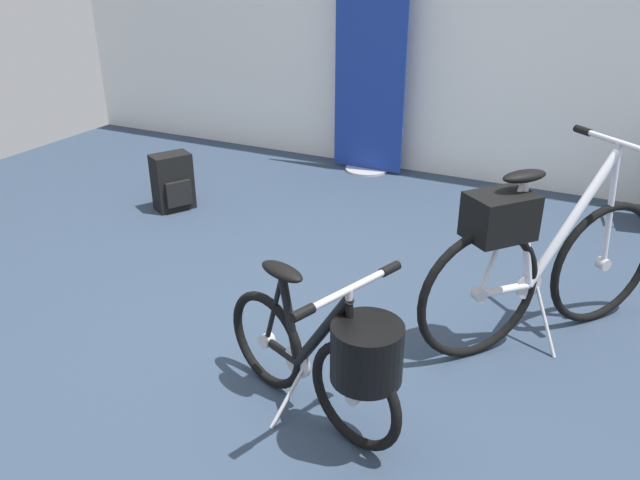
# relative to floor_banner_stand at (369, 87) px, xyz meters

# --- Properties ---
(ground_plane) EXTENTS (7.45, 7.45, 0.00)m
(ground_plane) POSITION_rel_floor_banner_stand_xyz_m (0.67, -2.71, -0.71)
(ground_plane) COLOR #2D3D51
(floor_banner_stand) EXTENTS (0.60, 0.36, 1.58)m
(floor_banner_stand) POSITION_rel_floor_banner_stand_xyz_m (0.00, 0.00, 0.00)
(floor_banner_stand) COLOR #B7B7BC
(floor_banner_stand) RESTS_ON ground_plane
(folding_bike_foreground) EXTENTS (0.91, 0.51, 0.68)m
(folding_bike_foreground) POSITION_rel_floor_banner_stand_xyz_m (1.08, -2.98, -0.36)
(folding_bike_foreground) COLOR black
(folding_bike_foreground) RESTS_ON ground_plane
(display_bike_left) EXTENTS (0.92, 1.09, 0.97)m
(display_bike_left) POSITION_rel_floor_banner_stand_xyz_m (1.66, -2.01, -0.27)
(display_bike_left) COLOR black
(display_bike_left) RESTS_ON ground_plane
(backpack_on_floor) EXTENTS (0.28, 0.32, 0.41)m
(backpack_on_floor) POSITION_rel_floor_banner_stand_xyz_m (-0.92, -1.41, -0.50)
(backpack_on_floor) COLOR black
(backpack_on_floor) RESTS_ON ground_plane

